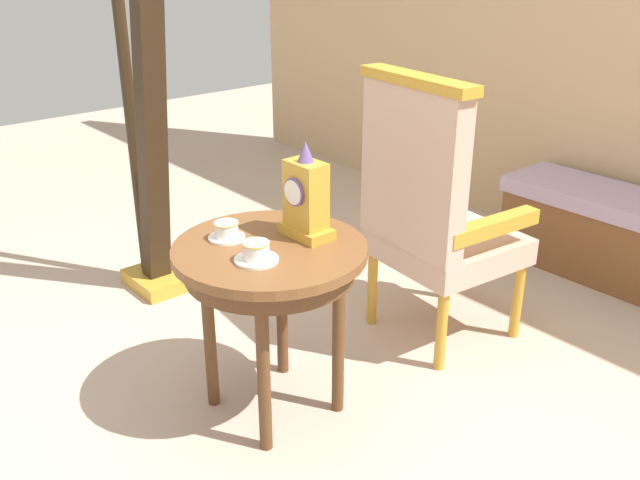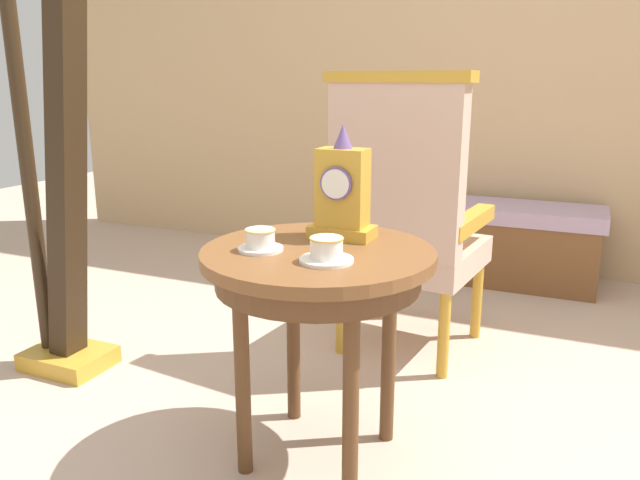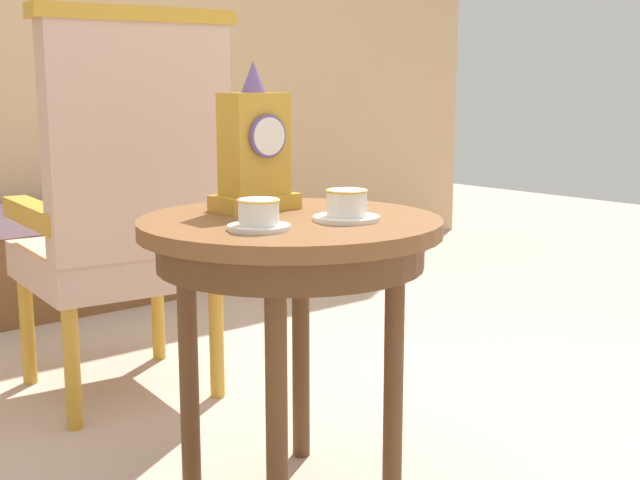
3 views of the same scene
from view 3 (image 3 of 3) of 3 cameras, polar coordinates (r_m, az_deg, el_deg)
name	(u,v)px [view 3 (image 3 of 3)]	position (r m, az deg, el deg)	size (l,w,h in m)	color
side_table	(289,255)	(1.86, -2.06, -1.00)	(0.66, 0.66, 0.65)	brown
teacup_left	(259,216)	(1.69, -4.12, 1.64)	(0.13, 0.13, 0.06)	white
teacup_right	(347,207)	(1.80, 1.79, 2.24)	(0.14, 0.14, 0.07)	white
mantel_clock	(255,151)	(1.95, -4.40, 5.96)	(0.19, 0.11, 0.34)	gold
armchair	(127,205)	(2.52, -12.81, 2.30)	(0.60, 0.59, 1.14)	#CCA893
window_bench	(45,259)	(3.71, -17.96, -1.21)	(1.11, 0.40, 0.44)	#B299B7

